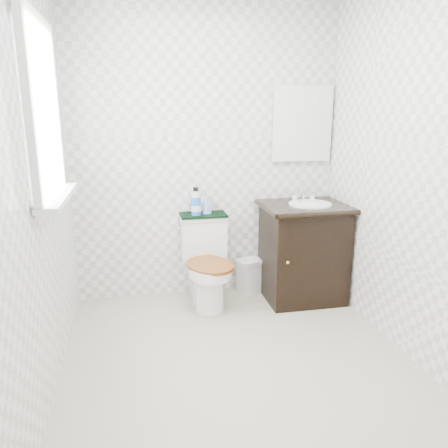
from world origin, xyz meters
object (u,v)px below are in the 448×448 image
object	(u,v)px
vanity	(303,249)
mouthwash_bottle	(196,202)
trash_bin	(249,275)
toilet	(206,266)
cup	(207,208)

from	to	relation	value
vanity	mouthwash_bottle	world-z (taller)	mouthwash_bottle
vanity	trash_bin	world-z (taller)	vanity
trash_bin	mouthwash_bottle	bearing A→B (deg)	-175.76
toilet	vanity	world-z (taller)	vanity
toilet	trash_bin	xyz separation A→B (m)	(0.41, 0.13, -0.16)
mouthwash_bottle	cup	size ratio (longest dim) A/B	2.40
toilet	cup	xyz separation A→B (m)	(0.03, 0.13, 0.46)
toilet	mouthwash_bottle	world-z (taller)	mouthwash_bottle
trash_bin	cup	xyz separation A→B (m)	(-0.37, 0.00, 0.63)
trash_bin	cup	distance (m)	0.73
toilet	mouthwash_bottle	xyz separation A→B (m)	(-0.06, 0.09, 0.52)
cup	vanity	bearing A→B (deg)	-14.20
vanity	mouthwash_bottle	distance (m)	0.98
vanity	trash_bin	distance (m)	0.53
toilet	cup	distance (m)	0.48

